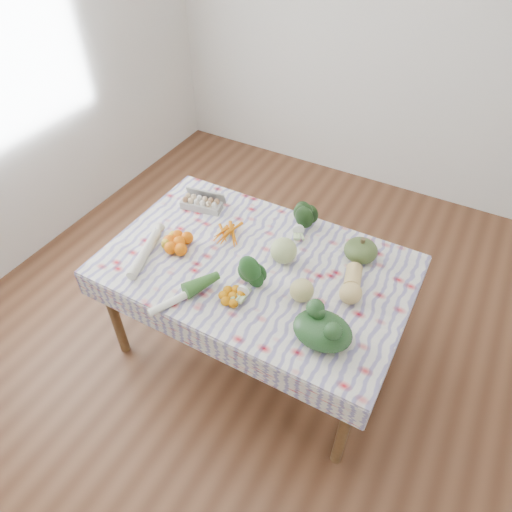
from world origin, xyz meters
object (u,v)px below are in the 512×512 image
dining_table (256,274)px  grapefruit (302,290)px  cabbage (284,251)px  butternut_squash (352,283)px  egg_carton (201,204)px  kabocha_squash (361,250)px

dining_table → grapefruit: 0.37m
cabbage → butternut_squash: size_ratio=0.59×
dining_table → egg_carton: (-0.54, 0.27, 0.12)m
dining_table → butternut_squash: (0.53, 0.06, 0.14)m
kabocha_squash → grapefruit: 0.45m
dining_table → cabbage: cabbage is taller
butternut_squash → egg_carton: bearing=155.2°
egg_carton → dining_table: bearing=-37.1°
kabocha_squash → dining_table: bearing=-146.8°
egg_carton → butternut_squash: (1.06, -0.20, 0.02)m
dining_table → butternut_squash: 0.55m
dining_table → cabbage: 0.22m
dining_table → cabbage: size_ratio=10.97×
butternut_squash → dining_table: bearing=173.1°
egg_carton → butternut_squash: butternut_squash is taller
grapefruit → egg_carton: bearing=156.3°
kabocha_squash → butternut_squash: 0.25m
cabbage → grapefruit: bearing=-45.3°
cabbage → grapefruit: size_ratio=1.19×
egg_carton → cabbage: bearing=-25.3°
dining_table → kabocha_squash: size_ratio=8.66×
egg_carton → butternut_squash: 1.08m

